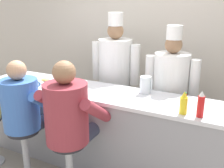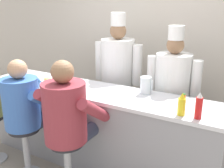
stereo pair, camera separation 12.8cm
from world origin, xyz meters
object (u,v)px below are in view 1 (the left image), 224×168
at_px(breakfast_plate, 46,81).
at_px(coffee_mug_blue, 35,84).
at_px(mustard_bottle_yellow, 184,104).
at_px(diner_seated_maroon, 69,116).
at_px(ketchup_bottle_red, 201,105).
at_px(diner_seated_blue, 23,108).
at_px(cereal_bowl, 15,77).
at_px(hot_sauce_bottle_orange, 185,101).
at_px(cook_in_whites_near, 115,73).
at_px(cook_in_whites_far, 171,89).
at_px(water_pitcher_clear, 145,85).

relative_size(breakfast_plate, coffee_mug_blue, 1.77).
distance_m(mustard_bottle_yellow, diner_seated_maroon, 1.12).
height_order(ketchup_bottle_red, diner_seated_blue, diner_seated_blue).
height_order(mustard_bottle_yellow, cereal_bowl, mustard_bottle_yellow).
xyz_separation_m(mustard_bottle_yellow, hot_sauce_bottle_orange, (-0.02, 0.15, -0.02)).
height_order(hot_sauce_bottle_orange, cook_in_whites_near, cook_in_whites_near).
distance_m(mustard_bottle_yellow, diner_seated_blue, 1.71).
distance_m(breakfast_plate, cook_in_whites_far, 1.61).
bearing_deg(diner_seated_blue, breakfast_plate, 106.76).
relative_size(hot_sauce_bottle_orange, breakfast_plate, 0.63).
height_order(hot_sauce_bottle_orange, cook_in_whites_far, cook_in_whites_far).
relative_size(cereal_bowl, coffee_mug_blue, 1.14).
relative_size(ketchup_bottle_red, breakfast_plate, 0.99).
distance_m(ketchup_bottle_red, cook_in_whites_far, 0.94).
height_order(cereal_bowl, cook_in_whites_near, cook_in_whites_near).
relative_size(breakfast_plate, diner_seated_blue, 0.18).
distance_m(cereal_bowl, cook_in_whites_far, 2.08).
height_order(water_pitcher_clear, cook_in_whites_far, cook_in_whites_far).
height_order(mustard_bottle_yellow, diner_seated_maroon, diner_seated_maroon).
distance_m(hot_sauce_bottle_orange, cereal_bowl, 2.27).
relative_size(water_pitcher_clear, coffee_mug_blue, 1.37).
distance_m(diner_seated_blue, cook_in_whites_near, 1.38).
bearing_deg(ketchup_bottle_red, hot_sauce_bottle_orange, 139.48).
bearing_deg(hot_sauce_bottle_orange, diner_seated_maroon, -152.85).
distance_m(breakfast_plate, cook_in_whites_near, 0.97).
xyz_separation_m(ketchup_bottle_red, diner_seated_blue, (-1.81, -0.38, -0.23)).
bearing_deg(breakfast_plate, mustard_bottle_yellow, -6.40).
distance_m(hot_sauce_bottle_orange, diner_seated_maroon, 1.15).
relative_size(ketchup_bottle_red, diner_seated_maroon, 0.17).
distance_m(water_pitcher_clear, cook_in_whites_far, 0.46).
distance_m(ketchup_bottle_red, cereal_bowl, 2.45).
relative_size(mustard_bottle_yellow, water_pitcher_clear, 1.11).
bearing_deg(cook_in_whites_near, cereal_bowl, -145.87).
bearing_deg(cook_in_whites_far, coffee_mug_blue, -150.83).
xyz_separation_m(cereal_bowl, cook_in_whites_far, (1.97, 0.67, -0.07)).
xyz_separation_m(diner_seated_maroon, cook_in_whites_far, (0.71, 1.16, 0.05)).
height_order(cereal_bowl, coffee_mug_blue, coffee_mug_blue).
bearing_deg(mustard_bottle_yellow, coffee_mug_blue, -179.09).
bearing_deg(cook_in_whites_far, breakfast_plate, -158.74).
height_order(mustard_bottle_yellow, cook_in_whites_far, cook_in_whites_far).
bearing_deg(hot_sauce_bottle_orange, diner_seated_blue, -162.21).
height_order(cereal_bowl, diner_seated_blue, diner_seated_blue).
distance_m(mustard_bottle_yellow, cook_in_whites_far, 0.87).
xyz_separation_m(mustard_bottle_yellow, cereal_bowl, (-2.29, 0.12, -0.07)).
height_order(ketchup_bottle_red, cook_in_whites_far, cook_in_whites_far).
distance_m(ketchup_bottle_red, hot_sauce_bottle_orange, 0.23).
height_order(ketchup_bottle_red, water_pitcher_clear, ketchup_bottle_red).
bearing_deg(mustard_bottle_yellow, ketchup_bottle_red, -0.82).
relative_size(mustard_bottle_yellow, diner_seated_blue, 0.15).
xyz_separation_m(diner_seated_blue, diner_seated_maroon, (0.62, 0.00, 0.03)).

